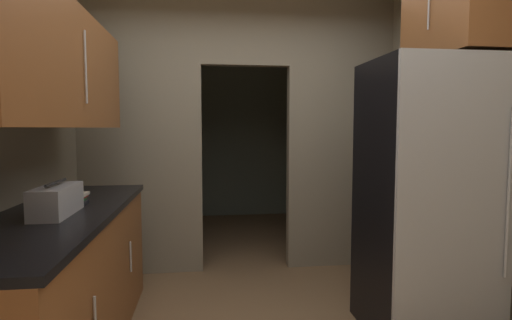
% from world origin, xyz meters
% --- Properties ---
extents(kitchen_partition, '(3.04, 0.12, 2.83)m').
position_xyz_m(kitchen_partition, '(-0.01, 1.70, 1.52)').
color(kitchen_partition, gray).
rests_on(kitchen_partition, ground).
extents(adjoining_room_shell, '(3.04, 2.56, 2.83)m').
position_xyz_m(adjoining_room_shell, '(0.00, 3.43, 1.42)').
color(adjoining_room_shell, gray).
rests_on(adjoining_room_shell, ground).
extents(refrigerator, '(0.75, 0.73, 1.84)m').
position_xyz_m(refrigerator, '(1.12, 0.27, 0.92)').
color(refrigerator, black).
rests_on(refrigerator, ground).
extents(lower_cabinet_run, '(0.65, 2.15, 0.92)m').
position_xyz_m(lower_cabinet_run, '(-1.20, 0.20, 0.46)').
color(lower_cabinet_run, brown).
rests_on(lower_cabinet_run, ground).
extents(upper_cabinet_counterside, '(0.36, 1.93, 0.69)m').
position_xyz_m(upper_cabinet_counterside, '(-1.20, 0.20, 1.75)').
color(upper_cabinet_counterside, brown).
extents(boombox, '(0.18, 0.43, 0.19)m').
position_xyz_m(boombox, '(-1.17, 0.10, 1.00)').
color(boombox, '#B2B2B7').
rests_on(boombox, lower_cabinet_run).
extents(book_stack, '(0.13, 0.16, 0.07)m').
position_xyz_m(book_stack, '(-1.16, 0.41, 0.95)').
color(book_stack, black).
rests_on(book_stack, lower_cabinet_run).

